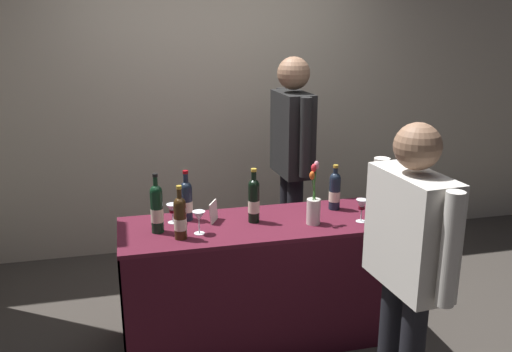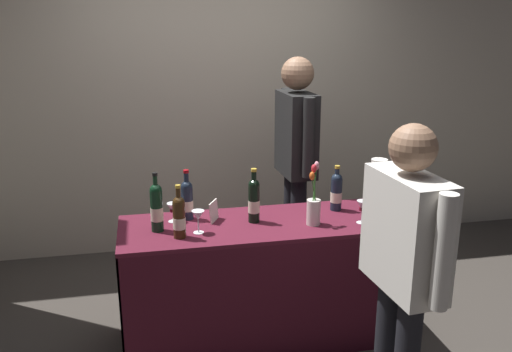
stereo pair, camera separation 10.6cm
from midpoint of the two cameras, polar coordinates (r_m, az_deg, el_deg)
ground_plane at (r=3.74m, az=-0.85°, el=-16.31°), size 12.00×12.00×0.00m
back_partition at (r=4.78m, az=-5.33°, el=9.39°), size 7.91×0.12×2.89m
tasting_table at (r=3.48m, az=-0.88°, el=-8.90°), size 1.66×0.60×0.79m
featured_wine_bottle at (r=3.60m, az=7.36°, el=-1.49°), size 0.07×0.07×0.30m
display_bottle_0 at (r=3.14m, az=-8.86°, el=-4.27°), size 0.07×0.07×0.32m
display_bottle_1 at (r=3.35m, az=-1.14°, el=-2.47°), size 0.07×0.07×0.34m
display_bottle_2 at (r=3.42m, az=-8.13°, el=-2.48°), size 0.08×0.08×0.32m
display_bottle_3 at (r=3.25m, az=-11.21°, el=-3.29°), size 0.07×0.07×0.36m
wine_glass_near_vendor at (r=3.41m, az=10.06°, el=-3.07°), size 0.07×0.07×0.14m
wine_glass_mid at (r=3.20m, az=-6.91°, el=-4.25°), size 0.08×0.08×0.14m
wine_glass_near_taster at (r=3.40m, az=-9.56°, el=-3.46°), size 0.08×0.08×0.12m
flower_vase at (r=3.34m, az=5.10°, el=-3.12°), size 0.08×0.08×0.39m
brochure_stand at (r=3.39m, az=-5.34°, el=-3.73°), size 0.07×0.12×0.13m
vendor_presenter at (r=4.11m, az=3.04°, el=2.71°), size 0.24×0.58×1.74m
taster_foreground_right at (r=2.68m, az=14.49°, el=-7.81°), size 0.25×0.64×1.57m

